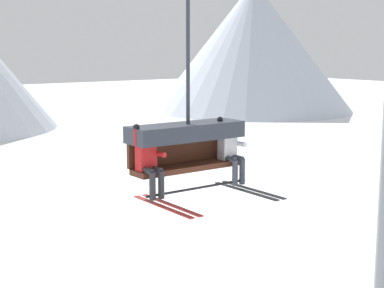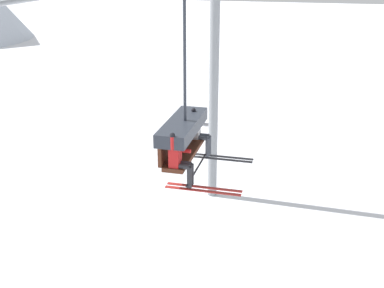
{
  "view_description": "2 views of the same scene",
  "coord_description": "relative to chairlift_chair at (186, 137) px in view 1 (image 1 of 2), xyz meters",
  "views": [
    {
      "loc": [
        -4.9,
        -9.39,
        6.96
      ],
      "look_at": [
        1.26,
        -0.94,
        5.23
      ],
      "focal_mm": 55.0,
      "sensor_mm": 36.0,
      "label": 1
    },
    {
      "loc": [
        -8.89,
        -3.55,
        9.11
      ],
      "look_at": [
        1.43,
        -0.92,
        4.95
      ],
      "focal_mm": 45.0,
      "sensor_mm": 36.0,
      "label": 2
    }
  ],
  "objects": [
    {
      "name": "skier_white",
      "position": [
        0.91,
        -0.21,
        -0.32
      ],
      "size": [
        0.48,
        1.7,
        1.34
      ],
      "color": "silver"
    },
    {
      "name": "mountain_peak_central",
      "position": [
        37.91,
        40.49,
        1.67
      ],
      "size": [
        22.05,
        22.05,
        14.02
      ],
      "color": "silver",
      "rests_on": "ground_plane"
    },
    {
      "name": "skier_red",
      "position": [
        -0.92,
        -0.21,
        -0.32
      ],
      "size": [
        0.48,
        1.7,
        1.34
      ],
      "color": "red"
    },
    {
      "name": "chairlift_chair",
      "position": [
        0.0,
        0.0,
        0.0
      ],
      "size": [
        2.25,
        0.74,
        4.35
      ],
      "color": "#512819"
    }
  ]
}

